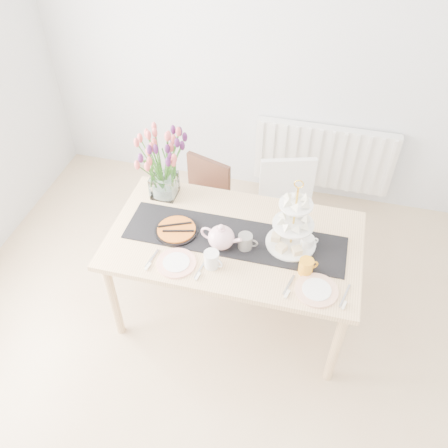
% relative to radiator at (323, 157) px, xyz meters
% --- Properties ---
extents(room_shell, '(4.50, 4.50, 4.50)m').
position_rel_radiator_xyz_m(room_shell, '(-0.50, -2.19, 0.85)').
color(room_shell, tan).
rests_on(room_shell, ground).
extents(radiator, '(1.20, 0.08, 0.60)m').
position_rel_radiator_xyz_m(radiator, '(0.00, 0.00, 0.00)').
color(radiator, white).
rests_on(radiator, room_shell).
extents(dining_table, '(1.60, 0.90, 0.75)m').
position_rel_radiator_xyz_m(dining_table, '(-0.46, -1.44, 0.22)').
color(dining_table, tan).
rests_on(dining_table, ground).
extents(chair_brown, '(0.49, 0.49, 0.77)m').
position_rel_radiator_xyz_m(chair_brown, '(-0.87, -0.79, -0.01)').
color(chair_brown, '#331A12').
rests_on(chair_brown, ground).
extents(chair_white, '(0.52, 0.52, 0.84)m').
position_rel_radiator_xyz_m(chair_white, '(-0.21, -0.76, 0.04)').
color(chair_white, white).
rests_on(chair_white, ground).
extents(table_runner, '(1.40, 0.35, 0.01)m').
position_rel_radiator_xyz_m(table_runner, '(-0.46, -1.44, 0.30)').
color(table_runner, black).
rests_on(table_runner, dining_table).
extents(tulip_vase, '(0.61, 0.61, 0.52)m').
position_rel_radiator_xyz_m(tulip_vase, '(-1.03, -1.15, 0.63)').
color(tulip_vase, silver).
rests_on(tulip_vase, dining_table).
extents(cake_stand, '(0.31, 0.31, 0.46)m').
position_rel_radiator_xyz_m(cake_stand, '(-0.11, -1.41, 0.43)').
color(cake_stand, gold).
rests_on(cake_stand, dining_table).
extents(teapot, '(0.30, 0.26, 0.17)m').
position_rel_radiator_xyz_m(teapot, '(-0.53, -1.54, 0.38)').
color(teapot, white).
rests_on(teapot, dining_table).
extents(cream_jug, '(0.11, 0.11, 0.08)m').
position_rel_radiator_xyz_m(cream_jug, '(-0.01, -1.41, 0.34)').
color(cream_jug, white).
rests_on(cream_jug, dining_table).
extents(tart_tin, '(0.27, 0.27, 0.03)m').
position_rel_radiator_xyz_m(tart_tin, '(-0.84, -1.48, 0.32)').
color(tart_tin, black).
rests_on(tart_tin, dining_table).
extents(mug_grey, '(0.09, 0.09, 0.11)m').
position_rel_radiator_xyz_m(mug_grey, '(-0.38, -1.51, 0.35)').
color(mug_grey, slate).
rests_on(mug_grey, dining_table).
extents(mug_white, '(0.12, 0.12, 0.11)m').
position_rel_radiator_xyz_m(mug_white, '(-0.54, -1.70, 0.35)').
color(mug_white, silver).
rests_on(mug_white, dining_table).
extents(mug_orange, '(0.12, 0.12, 0.10)m').
position_rel_radiator_xyz_m(mug_orange, '(0.01, -1.61, 0.35)').
color(mug_orange, orange).
rests_on(mug_orange, dining_table).
extents(plate_left, '(0.28, 0.28, 0.01)m').
position_rel_radiator_xyz_m(plate_left, '(-0.75, -1.74, 0.31)').
color(plate_left, white).
rests_on(plate_left, dining_table).
extents(plate_right, '(0.30, 0.30, 0.01)m').
position_rel_radiator_xyz_m(plate_right, '(0.09, -1.74, 0.31)').
color(plate_right, white).
rests_on(plate_right, dining_table).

